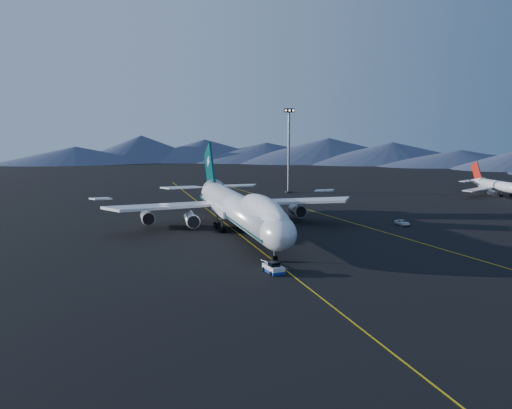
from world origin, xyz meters
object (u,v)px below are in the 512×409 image
object	(u,v)px
pushback_tug	(274,269)
boeing_747	(238,208)
floodlight_mast	(289,150)
second_jet	(507,187)
service_van	(402,223)

from	to	relation	value
pushback_tug	boeing_747	bearing A→B (deg)	78.66
boeing_747	floodlight_mast	xyz separation A→B (m)	(35.00, 66.54, 9.02)
boeing_747	second_jet	distance (m)	106.96
second_jet	service_van	bearing A→B (deg)	-125.21
second_jet	boeing_747	bearing A→B (deg)	-137.00
second_jet	service_van	size ratio (longest dim) A/B	8.03
boeing_747	floodlight_mast	world-z (taller)	floodlight_mast
boeing_747	service_van	distance (m)	41.23
boeing_747	second_jet	world-z (taller)	boeing_747
boeing_747	floodlight_mast	distance (m)	75.73
second_jet	pushback_tug	bearing A→B (deg)	-122.56
pushback_tug	second_jet	size ratio (longest dim) A/B	0.13
second_jet	floodlight_mast	world-z (taller)	floodlight_mast
service_van	floodlight_mast	distance (m)	69.11
second_jet	floodlight_mast	size ratio (longest dim) A/B	1.28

